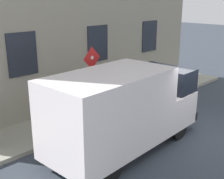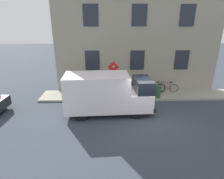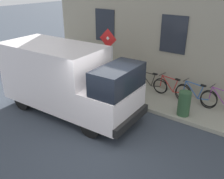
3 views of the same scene
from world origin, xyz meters
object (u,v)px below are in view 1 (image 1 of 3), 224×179
(bicycle_purple, at_px, (142,83))
(bicycle_blue, at_px, (128,87))
(bicycle_black, at_px, (95,97))
(sign_post_stacked, at_px, (92,75))
(bicycle_red, at_px, (112,92))
(delivery_van, at_px, (124,108))
(litter_bin, at_px, (147,91))

(bicycle_purple, distance_m, bicycle_blue, 1.02)
(bicycle_blue, relative_size, bicycle_black, 1.00)
(sign_post_stacked, height_order, bicycle_blue, sign_post_stacked)
(bicycle_red, height_order, bicycle_black, same)
(bicycle_purple, bearing_deg, delivery_van, 40.82)
(sign_post_stacked, xyz_separation_m, bicycle_blue, (1.27, -3.29, -1.40))
(bicycle_blue, relative_size, litter_bin, 1.91)
(sign_post_stacked, bearing_deg, bicycle_blue, -68.88)
(sign_post_stacked, relative_size, litter_bin, 2.92)
(bicycle_red, height_order, litter_bin, litter_bin)
(sign_post_stacked, xyz_separation_m, bicycle_black, (1.27, -1.25, -1.40))
(sign_post_stacked, xyz_separation_m, bicycle_red, (1.27, -2.27, -1.40))
(bicycle_blue, distance_m, bicycle_black, 2.04)
(sign_post_stacked, xyz_separation_m, litter_bin, (0.14, -3.27, -1.32))
(bicycle_red, bearing_deg, bicycle_purple, -172.65)
(delivery_van, bearing_deg, bicycle_blue, 37.65)
(bicycle_purple, distance_m, litter_bin, 1.54)
(delivery_van, height_order, bicycle_blue, delivery_van)
(delivery_van, height_order, bicycle_red, delivery_van)
(bicycle_purple, height_order, bicycle_red, same)
(bicycle_purple, bearing_deg, bicycle_blue, 7.05)
(bicycle_red, bearing_deg, bicycle_black, 7.41)
(bicycle_black, bearing_deg, bicycle_red, 179.15)
(bicycle_purple, relative_size, bicycle_red, 1.00)
(sign_post_stacked, relative_size, delivery_van, 0.49)
(sign_post_stacked, bearing_deg, bicycle_red, -60.73)
(bicycle_black, bearing_deg, delivery_van, 61.01)
(delivery_van, xyz_separation_m, bicycle_blue, (3.19, -3.74, -0.82))
(bicycle_purple, relative_size, bicycle_blue, 1.00)
(delivery_van, xyz_separation_m, litter_bin, (2.05, -3.72, -0.74))
(sign_post_stacked, relative_size, bicycle_red, 1.53)
(bicycle_blue, height_order, litter_bin, litter_bin)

